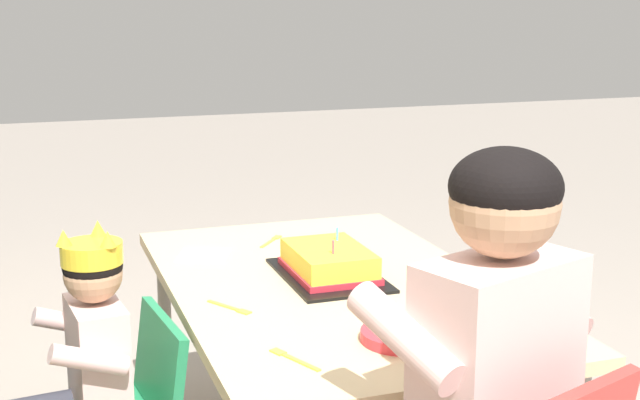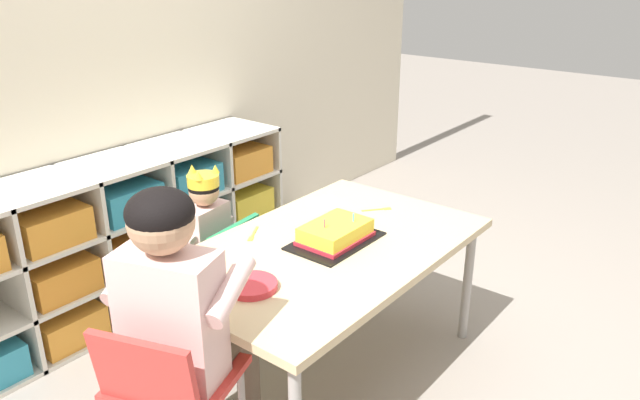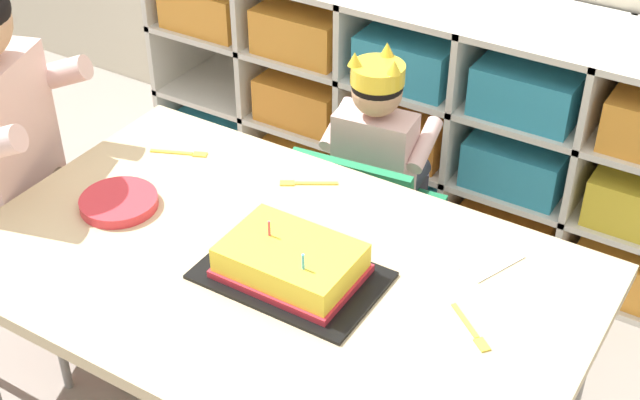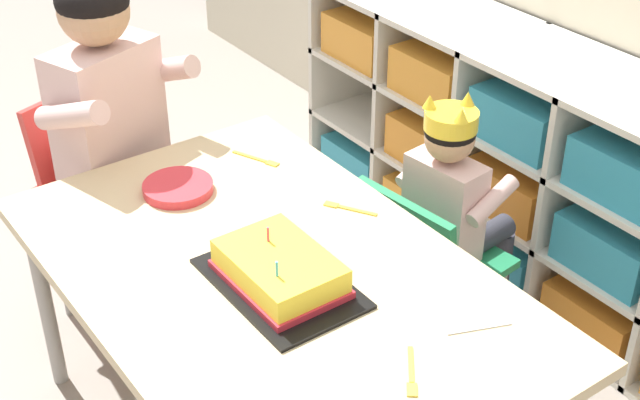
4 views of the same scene
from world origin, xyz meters
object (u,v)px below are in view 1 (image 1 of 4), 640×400
Objects in this scene: fork_at_table_front_edge at (231,308)px; activity_table at (332,299)px; paper_plate_stack at (402,335)px; birthday_cake_on_tray at (329,264)px; fork_beside_plate_stack at (272,241)px; child_with_crown at (79,360)px; fork_near_child_seat at (292,358)px; adult_helper_seated at (470,361)px.

activity_table is at bearing -100.73° from fork_at_table_front_edge.
birthday_cake_on_tray is at bearing -0.18° from paper_plate_stack.
fork_beside_plate_stack is at bearing 7.14° from birthday_cake_on_tray.
activity_table is 3.49× the size of birthday_cake_on_tray.
activity_table is 1.61× the size of child_with_crown.
birthday_cake_on_tray is (0.14, -0.66, 0.12)m from child_with_crown.
paper_plate_stack is (-0.33, -0.66, 0.10)m from child_with_crown.
birthday_cake_on_tray reaches higher than fork_at_table_front_edge.
fork_beside_plate_stack is at bearing -56.20° from fork_at_table_front_edge.
child_with_crown is at bearing -10.38° from fork_beside_plate_stack.
fork_near_child_seat and fork_at_table_front_edge have the same top height.
fork_at_table_front_edge is (0.61, 0.30, -0.07)m from adult_helper_seated.
fork_beside_plate_stack is at bearing 143.44° from fork_near_child_seat.
adult_helper_seated is at bearing 41.13° from fork_beside_plate_stack.
child_with_crown is 4.54× the size of paper_plate_stack.
paper_plate_stack is 0.86m from fork_beside_plate_stack.
paper_plate_stack is at bearing -178.97° from activity_table.
child_with_crown reaches higher than fork_beside_plate_stack.
adult_helper_seated is 8.49× the size of fork_at_table_front_edge.
child_with_crown reaches higher than paper_plate_stack.
adult_helper_seated reaches higher than paper_plate_stack.
paper_plate_stack is at bearing 70.87° from fork_near_child_seat.
paper_plate_stack reaches higher than fork_near_child_seat.
fork_at_table_front_edge is (-0.54, 0.25, 0.00)m from fork_beside_plate_stack.
activity_table is at bearing -108.77° from adult_helper_seated.
birthday_cake_on_tray is 2.69× the size of fork_near_child_seat.
fork_beside_plate_stack and fork_at_table_front_edge have the same top height.
child_with_crown is 0.76× the size of adult_helper_seated.
paper_plate_stack is at bearing 41.91° from fork_beside_plate_stack.
child_with_crown reaches higher than activity_table.
child_with_crown is at bearing -154.34° from fork_near_child_seat.
fork_at_table_front_edge is (-0.11, 0.29, 0.05)m from activity_table.
adult_helper_seated reaches higher than activity_table.
fork_near_child_seat is (-0.49, 0.26, -0.03)m from birthday_cake_on_tray.
adult_helper_seated reaches higher than fork_at_table_front_edge.
fork_near_child_seat is (-0.88, 0.21, 0.00)m from fork_beside_plate_stack.
activity_table is at bearing 169.70° from birthday_cake_on_tray.
fork_at_table_front_edge is at bearing 164.84° from fork_near_child_seat.
fork_at_table_front_edge is at bearing 80.80° from child_with_crown.
adult_helper_seated is at bearing 19.03° from fork_near_child_seat.
fork_beside_plate_stack is (0.44, 0.04, 0.05)m from activity_table.
child_with_crown is 2.17× the size of birthday_cake_on_tray.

